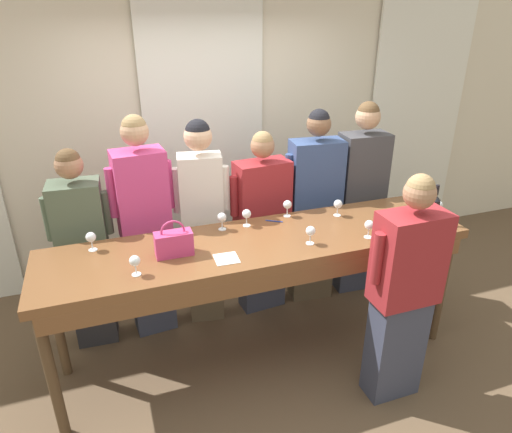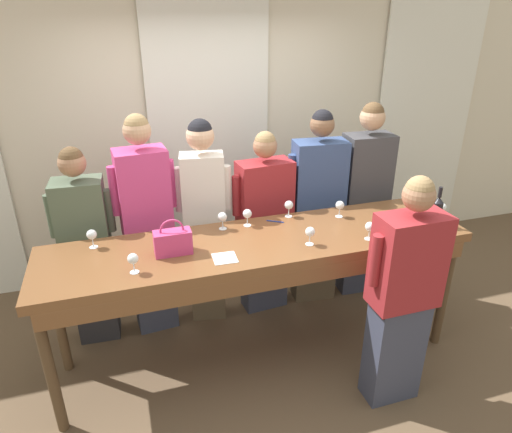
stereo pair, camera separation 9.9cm
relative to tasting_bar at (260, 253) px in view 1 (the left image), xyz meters
name	(u,v)px [view 1 (the left image)]	position (x,y,z in m)	size (l,w,h in m)	color
ground_plane	(259,354)	(0.00, 0.02, -0.94)	(18.00, 18.00, 0.00)	brown
wall_back	(204,134)	(0.00, 1.66, 0.46)	(12.00, 0.06, 2.80)	beige
curtain_panel_center	(205,141)	(0.00, 1.59, 0.40)	(1.16, 0.03, 2.69)	white
curtain_panel_right	(415,122)	(2.44, 1.59, 0.40)	(1.16, 0.03, 2.69)	white
tasting_bar	(260,253)	(0.00, 0.00, 0.00)	(3.05, 0.73, 1.04)	brown
wine_bottle	(434,209)	(1.34, -0.15, 0.21)	(0.08, 0.08, 0.31)	black
handbag	(174,243)	(-0.61, 0.01, 0.18)	(0.25, 0.11, 0.25)	#C63870
wine_glass_front_left	(222,218)	(-0.21, 0.27, 0.19)	(0.07, 0.07, 0.13)	white
wine_glass_front_mid	(247,214)	(-0.01, 0.27, 0.19)	(0.07, 0.07, 0.13)	white
wine_glass_front_right	(338,205)	(0.72, 0.21, 0.19)	(0.07, 0.07, 0.13)	white
wine_glass_center_left	(311,231)	(0.31, -0.15, 0.19)	(0.07, 0.07, 0.13)	white
wine_glass_center_mid	(287,205)	(0.34, 0.33, 0.19)	(0.07, 0.07, 0.13)	white
wine_glass_center_right	(91,238)	(-1.12, 0.25, 0.19)	(0.07, 0.07, 0.13)	white
wine_glass_back_left	(135,261)	(-0.87, -0.17, 0.19)	(0.07, 0.07, 0.13)	white
wine_glass_back_mid	(369,225)	(0.75, -0.20, 0.19)	(0.07, 0.07, 0.13)	white
wine_glass_back_right	(438,205)	(1.45, -0.07, 0.19)	(0.07, 0.07, 0.13)	white
napkin	(226,259)	(-0.29, -0.16, 0.10)	(0.16, 0.16, 0.00)	white
pen	(274,221)	(0.21, 0.27, 0.10)	(0.12, 0.08, 0.01)	#193399
guest_olive_jacket	(84,250)	(-1.20, 0.66, -0.10)	(0.48, 0.29, 1.64)	#28282D
guest_pink_top	(145,228)	(-0.73, 0.66, 0.01)	(0.50, 0.29, 1.85)	#383D51
guest_cream_sweater	(202,220)	(-0.27, 0.66, 0.01)	(0.46, 0.27, 1.78)	brown
guest_striped_shirt	(262,224)	(0.25, 0.66, -0.11)	(0.57, 0.28, 1.65)	#383D51
guest_navy_coat	(314,208)	(0.74, 0.66, -0.03)	(0.56, 0.29, 1.79)	brown
guest_beige_cap	(359,199)	(1.20, 0.66, -0.01)	(0.53, 0.28, 1.82)	#383D51
host_pouring	(404,292)	(0.77, -0.64, -0.10)	(0.54, 0.24, 1.66)	#383D51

